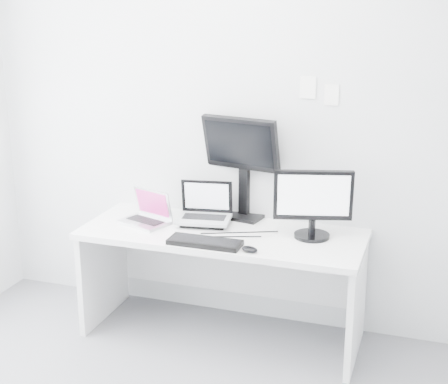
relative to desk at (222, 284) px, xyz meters
The scene contains 11 objects.
back_wall 1.05m from the desk, 90.00° to the left, with size 3.60×3.60×0.00m, color #B9BBBE.
desk is the anchor object (origin of this frame).
macbook 0.72m from the desk, behind, with size 0.31×0.23×0.23m, color #A9A9AD.
speaker 0.63m from the desk, 137.02° to the left, with size 0.10×0.10×0.19m, color black.
dell_laptop 0.54m from the desk, 150.82° to the left, with size 0.34×0.26×0.28m, color #B4B7BC.
rear_monitor 0.78m from the desk, 82.70° to the left, with size 0.53×0.19×0.71m, color black.
samsung_monitor 0.82m from the desk, ahead, with size 0.48×0.22×0.44m, color black.
keyboard 0.46m from the desk, 95.33° to the right, with size 0.45×0.16×0.03m, color black.
mouse 0.54m from the desk, 46.44° to the right, with size 0.10×0.06×0.03m, color black.
wall_note_0 1.38m from the desk, 37.40° to the left, with size 0.10×0.00×0.14m, color white.
wall_note_1 1.40m from the desk, 29.83° to the left, with size 0.09×0.00×0.13m, color white.
Camera 1 is at (1.26, -2.46, 2.15)m, focal length 52.50 mm.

